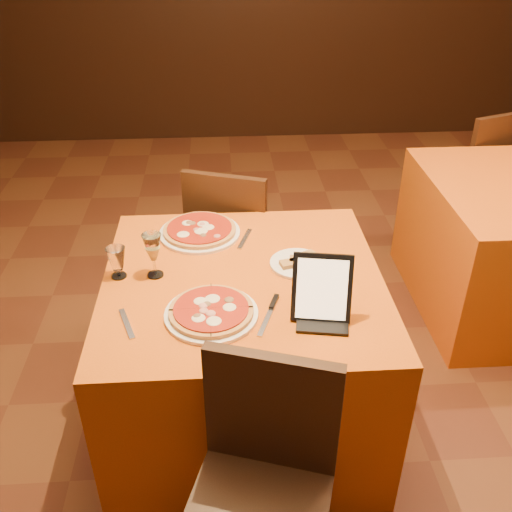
{
  "coord_description": "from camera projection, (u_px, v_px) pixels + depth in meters",
  "views": [
    {
      "loc": [
        -0.46,
        -1.96,
        2.01
      ],
      "look_at": [
        -0.34,
        -0.13,
        0.86
      ],
      "focal_mm": 40.0,
      "sensor_mm": 36.0,
      "label": 1
    }
  ],
  "objects": [
    {
      "name": "chair_main_far",
      "position": [
        237.0,
        239.0,
        3.08
      ],
      "size": [
        0.52,
        0.52,
        0.91
      ],
      "primitive_type": null,
      "rotation": [
        0.0,
        0.0,
        2.81
      ],
      "color": "black",
      "rests_on": "floor"
    },
    {
      "name": "chair_side_far",
      "position": [
        469.0,
        173.0,
        3.83
      ],
      "size": [
        0.58,
        0.58,
        0.91
      ],
      "primitive_type": null,
      "rotation": [
        0.0,
        0.0,
        3.49
      ],
      "color": "black",
      "rests_on": "floor"
    },
    {
      "name": "main_table",
      "position": [
        244.0,
        350.0,
        2.44
      ],
      "size": [
        1.1,
        1.1,
        0.75
      ],
      "primitive_type": "cube",
      "color": "#C8550C",
      "rests_on": "floor"
    },
    {
      "name": "water_glass",
      "position": [
        117.0,
        263.0,
        2.22
      ],
      "size": [
        0.08,
        0.08,
        0.13
      ],
      "primitive_type": null,
      "rotation": [
        0.0,
        0.0,
        0.27
      ],
      "color": "silver",
      "rests_on": "main_table"
    },
    {
      "name": "cutlet_dish",
      "position": [
        297.0,
        262.0,
        2.31
      ],
      "size": [
        0.23,
        0.23,
        0.03
      ],
      "rotation": [
        0.0,
        0.0,
        -0.29
      ],
      "color": "white",
      "rests_on": "main_table"
    },
    {
      "name": "fork_far",
      "position": [
        245.0,
        239.0,
        2.49
      ],
      "size": [
        0.07,
        0.17,
        0.01
      ],
      "primitive_type": "cube",
      "rotation": [
        0.0,
        0.0,
        1.25
      ],
      "color": "silver",
      "rests_on": "main_table"
    },
    {
      "name": "pizza_near",
      "position": [
        211.0,
        312.0,
        2.03
      ],
      "size": [
        0.34,
        0.34,
        0.03
      ],
      "rotation": [
        0.0,
        0.0,
        -0.18
      ],
      "color": "white",
      "rests_on": "main_table"
    },
    {
      "name": "fork_near",
      "position": [
        127.0,
        324.0,
        2.0
      ],
      "size": [
        0.08,
        0.17,
        0.01
      ],
      "primitive_type": "cube",
      "rotation": [
        0.0,
        0.0,
        1.92
      ],
      "color": "silver",
      "rests_on": "main_table"
    },
    {
      "name": "wine_glass",
      "position": [
        153.0,
        255.0,
        2.21
      ],
      "size": [
        0.09,
        0.09,
        0.19
      ],
      "primitive_type": null,
      "rotation": [
        0.0,
        0.0,
        -0.08
      ],
      "color": "tan",
      "rests_on": "main_table"
    },
    {
      "name": "knife",
      "position": [
        268.0,
        317.0,
        2.03
      ],
      "size": [
        0.09,
        0.22,
        0.01
      ],
      "primitive_type": "cube",
      "rotation": [
        0.0,
        0.0,
        1.22
      ],
      "color": "#AEAEB5",
      "rests_on": "main_table"
    },
    {
      "name": "floor",
      "position": [
        325.0,
        391.0,
        2.76
      ],
      "size": [
        6.0,
        7.0,
        0.01
      ],
      "primitive_type": "cube",
      "color": "#5E2D19",
      "rests_on": "ground"
    },
    {
      "name": "tablet",
      "position": [
        322.0,
        288.0,
        1.98
      ],
      "size": [
        0.22,
        0.13,
        0.24
      ],
      "primitive_type": "cube",
      "rotation": [
        -0.35,
        0.0,
        -0.17
      ],
      "color": "black",
      "rests_on": "main_table"
    },
    {
      "name": "pizza_far",
      "position": [
        200.0,
        231.0,
        2.53
      ],
      "size": [
        0.36,
        0.36,
        0.03
      ],
      "rotation": [
        0.0,
        0.0,
        -0.28
      ],
      "color": "white",
      "rests_on": "main_table"
    }
  ]
}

